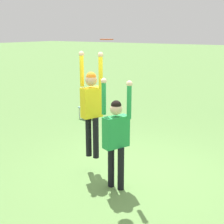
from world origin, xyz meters
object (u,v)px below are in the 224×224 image
Objects in this scene: person_defending at (116,133)px; frisbee at (107,39)px; person_jumping at (92,103)px; camping_chair_2 at (89,104)px.

person_defending is 1.63m from frisbee.
person_jumping is 0.93m from person_defending.
person_jumping is 4.28m from camping_chair_2.
camping_chair_2 is at bearing 60.97° from person_jumping.
person_jumping is at bearing 152.61° from frisbee.
person_jumping is 2.54× the size of camping_chair_2.
person_defending is at bearing -7.83° from frisbee.
camping_chair_2 is at bearing -114.25° from person_defending.
person_defending is 8.66× the size of frisbee.
person_defending is at bearing -90.00° from person_jumping.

